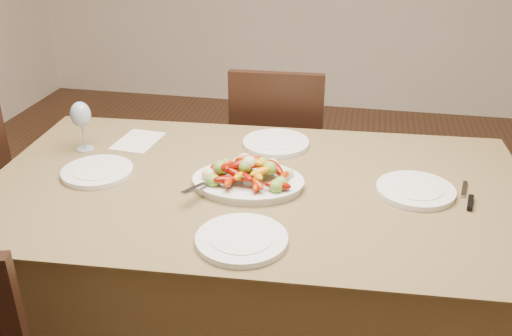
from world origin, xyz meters
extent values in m
cube|color=brown|center=(-0.08, 0.10, 0.38)|extent=(1.90, 1.14, 0.76)
ellipsoid|color=white|center=(-0.10, 0.07, 0.77)|extent=(0.38, 0.29, 0.02)
cylinder|color=white|center=(-0.64, 0.06, 0.77)|extent=(0.25, 0.25, 0.02)
cylinder|color=white|center=(0.45, 0.14, 0.77)|extent=(0.26, 0.26, 0.02)
cylinder|color=white|center=(-0.07, 0.43, 0.77)|extent=(0.26, 0.26, 0.02)
cylinder|color=white|center=(-0.05, -0.26, 0.77)|extent=(0.26, 0.26, 0.02)
cube|color=silver|center=(-0.61, 0.36, 0.76)|extent=(0.17, 0.22, 0.00)
camera|label=1|loc=(0.25, -1.58, 1.67)|focal=40.00mm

